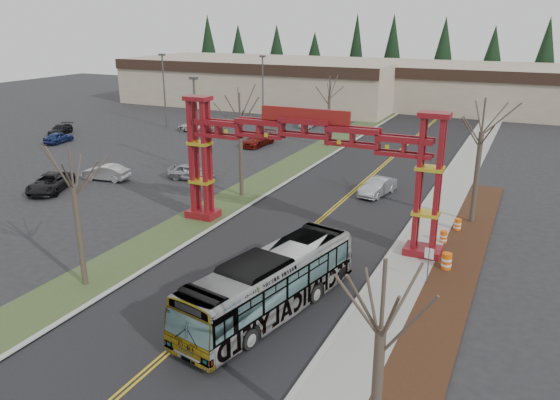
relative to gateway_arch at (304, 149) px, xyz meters
The scene contains 35 objects.
ground 18.97m from the gateway_arch, 90.00° to the right, with size 200.00×200.00×0.00m, color black.
road 9.20m from the gateway_arch, 90.00° to the left, with size 12.00×110.00×0.02m, color black.
lane_line_left 9.19m from the gateway_arch, 90.98° to the left, with size 0.12×100.00×0.01m, color gold.
lane_line_right 9.19m from the gateway_arch, 89.02° to the left, with size 0.12×100.00×0.01m, color gold.
curb_right 11.03m from the gateway_arch, 48.70° to the left, with size 0.30×110.00×0.15m, color #A7A8A2.
sidewalk_right 11.90m from the gateway_arch, 42.65° to the left, with size 2.60×110.00×0.14m, color gray.
landscape_strip 14.25m from the gateway_arch, 38.11° to the right, with size 2.60×50.00×0.12m, color black.
grass_median 12.18m from the gateway_arch, 138.81° to the left, with size 4.00×110.00×0.08m, color #354924.
curb_left 11.03m from the gateway_arch, 131.30° to the left, with size 0.30×110.00×0.15m, color #A7A8A2.
gateway_arch is the anchor object (origin of this frame).
retail_building_west 61.78m from the gateway_arch, 119.07° to the left, with size 46.00×22.30×7.50m.
retail_building_east 62.80m from the gateway_arch, 80.83° to the left, with size 38.00×20.30×7.00m.
conifer_treeline 74.00m from the gateway_arch, 89.81° to the left, with size 116.10×5.60×13.00m.
transit_bus 11.39m from the gateway_arch, 75.96° to the right, with size 2.68×11.46×3.19m, color #95979C.
silver_sedan 12.20m from the gateway_arch, 78.95° to the left, with size 1.52×4.35×1.43m, color #A5A8AD.
parked_car_near_a 17.39m from the gateway_arch, 150.86° to the left, with size 1.73×4.31×1.47m, color #9FA2A6.
parked_car_near_b 22.55m from the gateway_arch, 167.71° to the left, with size 1.51×4.33×1.43m, color silver.
parked_car_near_c 23.87m from the gateway_arch, behind, with size 2.47×5.36×1.49m, color black.
parked_car_mid_a 28.41m from the gateway_arch, 123.71° to the left, with size 2.13×5.24×1.52m, color maroon.
parked_car_mid_b 40.45m from the gateway_arch, 159.01° to the left, with size 1.57×3.91×1.33m, color navy.
parked_car_far_a 39.57m from the gateway_arch, 111.72° to the left, with size 1.49×4.28×1.41m, color #B7BDC0.
parked_car_far_b 38.46m from the gateway_arch, 134.61° to the left, with size 2.22×4.81×1.34m, color silver.
parked_car_far_c 45.31m from the gateway_arch, 156.15° to the left, with size 1.76×4.33×1.26m, color black.
bare_tree_median_near 14.29m from the gateway_arch, 124.06° to the right, with size 3.07×3.07×7.75m.
bare_tree_median_mid 9.90m from the gateway_arch, 143.93° to the left, with size 3.19×3.19×8.46m.
bare_tree_median_far 27.35m from the gateway_arch, 107.01° to the left, with size 3.22×3.22×7.98m.
bare_tree_right_near 20.57m from the gateway_arch, 60.90° to the right, with size 3.34×3.34×7.60m.
bare_tree_right_far 12.44m from the gateway_arch, 36.39° to the left, with size 3.51×3.51×8.93m.
light_pole_near 19.08m from the gateway_arch, 145.19° to the left, with size 0.77×0.39×8.91m.
light_pole_mid 42.41m from the gateway_arch, 138.85° to the left, with size 0.84×0.42×9.66m.
light_pole_far 42.20m from the gateway_arch, 120.68° to the left, with size 0.80×0.40×9.26m.
street_sign 10.72m from the gateway_arch, 23.02° to the right, with size 0.50×0.11×2.19m.
barrel_south 11.18m from the gateway_arch, ahead, with size 0.59×0.59×1.08m.
barrel_mid 10.72m from the gateway_arch, 15.93° to the left, with size 0.48×0.48×0.89m.
barrel_north 12.02m from the gateway_arch, 29.15° to the left, with size 0.49×0.49×0.91m.
Camera 1 is at (13.25, -13.69, 13.90)m, focal length 35.00 mm.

